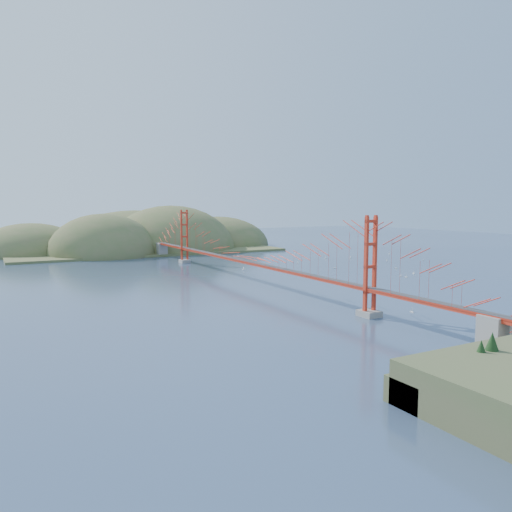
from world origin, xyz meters
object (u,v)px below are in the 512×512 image
sailboat_0 (406,276)px  sailboat_1 (335,267)px  sailboat_2 (401,276)px  bridge (248,240)px

sailboat_0 → sailboat_1: (-3.43, 16.07, 0.01)m
sailboat_2 → sailboat_0: size_ratio=0.90×
sailboat_2 → sailboat_1: bearing=103.5°
bridge → sailboat_0: bridge is taller
sailboat_2 → sailboat_0: (-0.09, -1.38, 0.01)m
bridge → sailboat_0: (26.67, -9.68, -6.86)m
sailboat_2 → sailboat_0: 1.38m
bridge → sailboat_2: bridge is taller
bridge → sailboat_2: (26.76, -8.30, -6.87)m
bridge → sailboat_2: 28.84m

